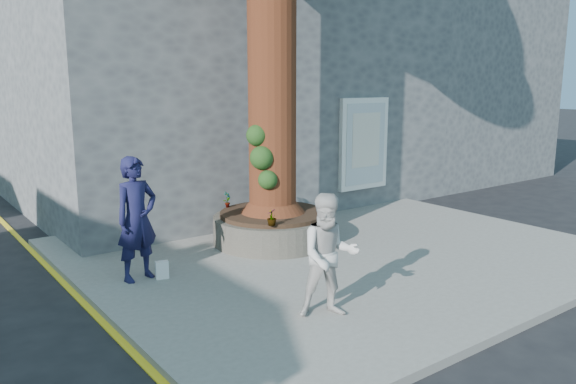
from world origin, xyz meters
TOP-DOWN VIEW (x-y plane):
  - ground at (0.00, 0.00)m, footprint 120.00×120.00m
  - pavement at (1.50, 1.00)m, footprint 9.00×8.00m
  - yellow_line at (-3.05, 1.00)m, footprint 0.10×30.00m
  - stone_shop at (2.50, 7.20)m, footprint 10.30×8.30m
  - neighbour_shop at (10.50, 7.20)m, footprint 6.00×8.00m
  - planter at (0.80, 2.00)m, footprint 2.30×2.30m
  - man at (-2.10, 1.55)m, footprint 0.79×0.60m
  - woman at (-0.62, -1.30)m, footprint 1.01×0.93m
  - shopping_bag at (-1.80, 1.36)m, footprint 0.23×0.17m
  - plant_a at (0.29, 2.85)m, footprint 0.20×0.18m
  - plant_b at (1.65, 2.65)m, footprint 0.25×0.25m
  - plant_c at (0.18, 1.15)m, footprint 0.22×0.22m
  - plant_d at (1.65, 2.85)m, footprint 0.38×0.38m

SIDE VIEW (x-z plane):
  - ground at x=0.00m, z-range 0.00..0.00m
  - yellow_line at x=-3.05m, z-range 0.00..0.01m
  - pavement at x=1.50m, z-range 0.00..0.12m
  - shopping_bag at x=-1.80m, z-range 0.12..0.40m
  - planter at x=0.80m, z-range 0.11..0.71m
  - plant_c at x=0.18m, z-range 0.72..1.01m
  - plant_d at x=1.65m, z-range 0.72..1.04m
  - plant_a at x=0.29m, z-range 0.72..1.04m
  - plant_b at x=1.65m, z-range 0.72..1.09m
  - woman at x=-0.62m, z-range 0.12..1.78m
  - man at x=-2.10m, z-range 0.12..2.07m
  - neighbour_shop at x=10.50m, z-range 0.00..6.00m
  - stone_shop at x=2.50m, z-range 0.01..6.31m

